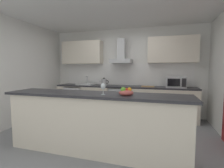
{
  "coord_description": "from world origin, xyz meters",
  "views": [
    {
      "loc": [
        1.1,
        -3.17,
        1.38
      ],
      "look_at": [
        0.02,
        0.42,
        1.05
      ],
      "focal_mm": 26.67,
      "sensor_mm": 36.0,
      "label": 1
    }
  ],
  "objects_px": {
    "wine_glass": "(103,87)",
    "chopping_board": "(148,86)",
    "fruit_bowl": "(126,92)",
    "refrigerator": "(76,99)",
    "microwave": "(176,82)",
    "oven": "(120,101)",
    "kettle": "(104,82)",
    "sink": "(86,84)",
    "range_hood": "(121,56)"
  },
  "relations": [
    {
      "from": "fruit_bowl",
      "to": "refrigerator",
      "type": "bearing_deg",
      "value": 132.84
    },
    {
      "from": "fruit_bowl",
      "to": "chopping_board",
      "type": "xyz_separation_m",
      "value": [
        0.14,
        2.23,
        -0.13
      ]
    },
    {
      "from": "wine_glass",
      "to": "chopping_board",
      "type": "relative_size",
      "value": 0.52
    },
    {
      "from": "refrigerator",
      "to": "range_hood",
      "type": "height_order",
      "value": "range_hood"
    },
    {
      "from": "oven",
      "to": "fruit_bowl",
      "type": "height_order",
      "value": "fruit_bowl"
    },
    {
      "from": "microwave",
      "to": "sink",
      "type": "height_order",
      "value": "microwave"
    },
    {
      "from": "range_hood",
      "to": "chopping_board",
      "type": "relative_size",
      "value": 2.12
    },
    {
      "from": "microwave",
      "to": "range_hood",
      "type": "bearing_deg",
      "value": 174.05
    },
    {
      "from": "kettle",
      "to": "wine_glass",
      "type": "xyz_separation_m",
      "value": [
        0.79,
        -2.26,
        0.11
      ]
    },
    {
      "from": "wine_glass",
      "to": "chopping_board",
      "type": "xyz_separation_m",
      "value": [
        0.49,
        2.27,
        -0.21
      ]
    },
    {
      "from": "oven",
      "to": "chopping_board",
      "type": "relative_size",
      "value": 2.35
    },
    {
      "from": "refrigerator",
      "to": "microwave",
      "type": "relative_size",
      "value": 1.7
    },
    {
      "from": "oven",
      "to": "chopping_board",
      "type": "bearing_deg",
      "value": -1.7
    },
    {
      "from": "kettle",
      "to": "fruit_bowl",
      "type": "height_order",
      "value": "kettle"
    },
    {
      "from": "refrigerator",
      "to": "range_hood",
      "type": "relative_size",
      "value": 1.18
    },
    {
      "from": "kettle",
      "to": "wine_glass",
      "type": "distance_m",
      "value": 2.4
    },
    {
      "from": "microwave",
      "to": "chopping_board",
      "type": "relative_size",
      "value": 1.47
    },
    {
      "from": "kettle",
      "to": "fruit_bowl",
      "type": "distance_m",
      "value": 2.49
    },
    {
      "from": "range_hood",
      "to": "fruit_bowl",
      "type": "height_order",
      "value": "range_hood"
    },
    {
      "from": "oven",
      "to": "wine_glass",
      "type": "distance_m",
      "value": 2.41
    },
    {
      "from": "oven",
      "to": "range_hood",
      "type": "bearing_deg",
      "value": 90.0
    },
    {
      "from": "oven",
      "to": "range_hood",
      "type": "distance_m",
      "value": 1.33
    },
    {
      "from": "microwave",
      "to": "kettle",
      "type": "xyz_separation_m",
      "value": [
        -2.0,
        -0.01,
        -0.04
      ]
    },
    {
      "from": "wine_glass",
      "to": "fruit_bowl",
      "type": "height_order",
      "value": "wine_glass"
    },
    {
      "from": "kettle",
      "to": "sink",
      "type": "bearing_deg",
      "value": 175.88
    },
    {
      "from": "refrigerator",
      "to": "kettle",
      "type": "relative_size",
      "value": 2.94
    },
    {
      "from": "microwave",
      "to": "chopping_board",
      "type": "height_order",
      "value": "microwave"
    },
    {
      "from": "refrigerator",
      "to": "sink",
      "type": "bearing_deg",
      "value": 2.4
    },
    {
      "from": "sink",
      "to": "range_hood",
      "type": "height_order",
      "value": "range_hood"
    },
    {
      "from": "microwave",
      "to": "fruit_bowl",
      "type": "bearing_deg",
      "value": -111.16
    },
    {
      "from": "refrigerator",
      "to": "wine_glass",
      "type": "xyz_separation_m",
      "value": [
        1.73,
        -2.29,
        0.69
      ]
    },
    {
      "from": "wine_glass",
      "to": "refrigerator",
      "type": "bearing_deg",
      "value": 127.1
    },
    {
      "from": "refrigerator",
      "to": "fruit_bowl",
      "type": "bearing_deg",
      "value": -47.16
    },
    {
      "from": "microwave",
      "to": "sink",
      "type": "bearing_deg",
      "value": 179.15
    },
    {
      "from": "range_hood",
      "to": "chopping_board",
      "type": "height_order",
      "value": "range_hood"
    },
    {
      "from": "wine_glass",
      "to": "fruit_bowl",
      "type": "relative_size",
      "value": 0.81
    },
    {
      "from": "kettle",
      "to": "chopping_board",
      "type": "xyz_separation_m",
      "value": [
        1.28,
        0.01,
        -0.09
      ]
    },
    {
      "from": "refrigerator",
      "to": "chopping_board",
      "type": "distance_m",
      "value": 2.28
    },
    {
      "from": "wine_glass",
      "to": "chopping_board",
      "type": "distance_m",
      "value": 2.33
    },
    {
      "from": "kettle",
      "to": "wine_glass",
      "type": "relative_size",
      "value": 1.62
    },
    {
      "from": "microwave",
      "to": "oven",
      "type": "bearing_deg",
      "value": 178.94
    },
    {
      "from": "microwave",
      "to": "range_hood",
      "type": "distance_m",
      "value": 1.69
    },
    {
      "from": "oven",
      "to": "microwave",
      "type": "xyz_separation_m",
      "value": [
        1.51,
        -0.03,
        0.59
      ]
    },
    {
      "from": "sink",
      "to": "chopping_board",
      "type": "bearing_deg",
      "value": -1.05
    },
    {
      "from": "kettle",
      "to": "range_hood",
      "type": "relative_size",
      "value": 0.4
    },
    {
      "from": "wine_glass",
      "to": "range_hood",
      "type": "bearing_deg",
      "value": 97.11
    },
    {
      "from": "kettle",
      "to": "oven",
      "type": "bearing_deg",
      "value": 3.98
    },
    {
      "from": "oven",
      "to": "fruit_bowl",
      "type": "bearing_deg",
      "value": -73.85
    },
    {
      "from": "oven",
      "to": "refrigerator",
      "type": "distance_m",
      "value": 1.43
    },
    {
      "from": "sink",
      "to": "refrigerator",
      "type": "bearing_deg",
      "value": -177.6
    }
  ]
}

